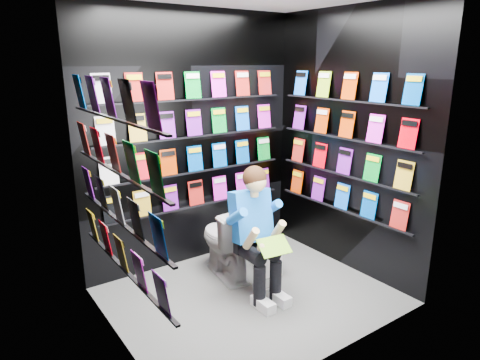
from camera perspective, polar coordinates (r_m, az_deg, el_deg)
floor at (r=4.08m, az=1.37°, el=-15.19°), size 2.40×2.40×0.00m
wall_back at (r=4.42m, az=-6.28°, el=5.21°), size 2.40×0.04×2.60m
wall_front at (r=2.88m, az=13.45°, el=-0.73°), size 2.40×0.04×2.60m
wall_left at (r=3.06m, az=-16.87°, el=-0.06°), size 0.04×2.00×2.60m
wall_right at (r=4.40m, az=14.18°, el=4.79°), size 0.04×2.00×2.60m
comics_back at (r=4.40m, az=-6.09°, el=5.22°), size 2.10×0.06×1.37m
comics_left at (r=3.06m, az=-16.35°, el=0.12°), size 0.06×1.70×1.37m
comics_right at (r=4.38m, az=13.92°, el=4.82°), size 0.06×1.70×1.37m
toilet at (r=4.29m, az=-1.79°, el=-8.10°), size 0.52×0.80×0.73m
longbox at (r=4.49m, az=3.41°, el=-10.19°), size 0.29×0.41×0.28m
longbox_lid at (r=4.42m, az=3.44°, el=-8.38°), size 0.31×0.44×0.03m
reader at (r=3.86m, az=1.29°, el=-4.90°), size 0.57×0.75×1.28m
held_comic at (r=3.66m, az=4.56°, el=-8.78°), size 0.30×0.20×0.12m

